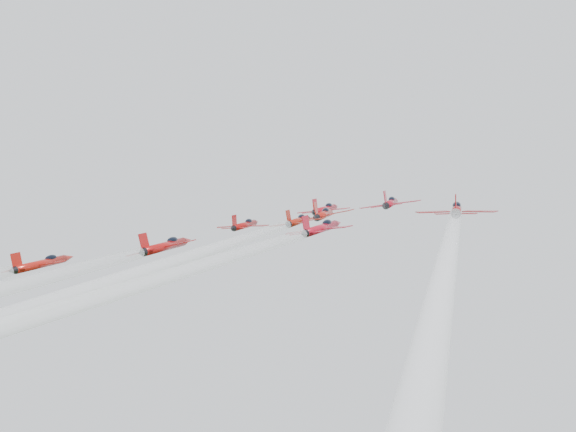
% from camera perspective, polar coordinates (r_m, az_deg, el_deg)
% --- Properties ---
extents(jet_lead, '(9.97, 13.11, 7.17)m').
position_cam_1_polar(jet_lead, '(144.36, 2.66, 0.50)').
color(jet_lead, '#B3111E').
extents(jet_row2_left, '(8.91, 11.72, 6.40)m').
position_cam_1_polar(jet_row2_left, '(130.50, -3.08, -0.62)').
color(jet_row2_left, '#9D0F0E').
extents(jet_row2_center, '(10.04, 13.21, 7.22)m').
position_cam_1_polar(jet_row2_center, '(125.74, 2.58, 0.12)').
color(jet_row2_center, '#B01A10').
extents(jet_row2_right, '(10.10, 13.28, 7.26)m').
position_cam_1_polar(jet_row2_right, '(131.30, 7.31, 0.93)').
color(jet_row2_right, '#AF1022').
extents(jet_center, '(8.71, 85.35, 42.30)m').
position_cam_1_polar(jet_center, '(79.04, -8.19, -3.24)').
color(jet_center, '#9F1D0F').
extents(jet_rear_right, '(8.47, 83.00, 41.13)m').
position_cam_1_polar(jet_rear_right, '(56.62, -8.66, -5.12)').
color(jet_rear_right, '#B21024').
extents(jet_rear_farright, '(9.08, 88.93, 44.07)m').
position_cam_1_polar(jet_rear_farright, '(49.30, 6.70, -3.76)').
color(jet_rear_farright, maroon).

